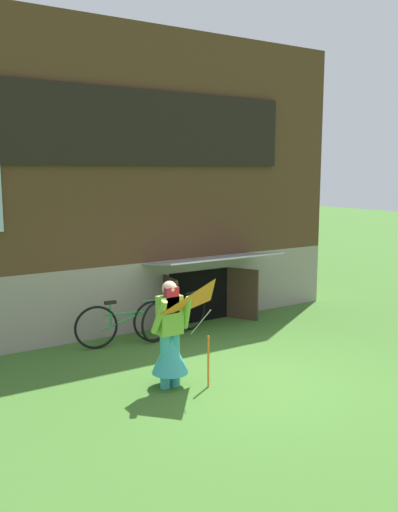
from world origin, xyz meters
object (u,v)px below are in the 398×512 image
bicycle_black (175,315)px  person (170,343)px  kite (216,306)px  bicycle_green (125,323)px

bicycle_black → person: bearing=-139.9°
kite → bicycle_green: kite is taller
person → bicycle_black: person is taller
person → bicycle_green: bearing=104.9°
bicycle_green → person: bearing=-88.3°
bicycle_black → bicycle_green: 1.01m
kite → bicycle_green: bearing=94.0°
person → kite: person is taller
bicycle_black → kite: bearing=-126.4°
kite → bicycle_green: size_ratio=0.85×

